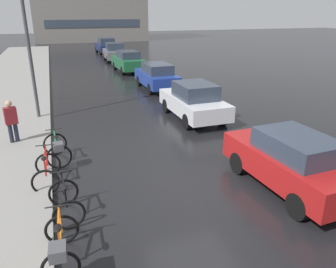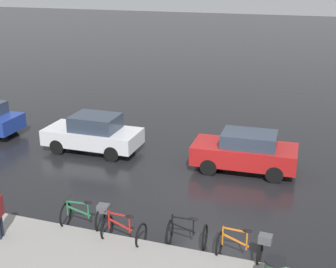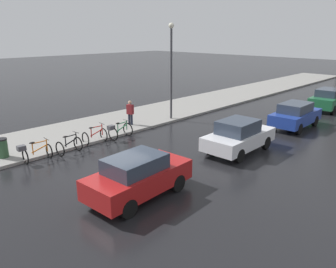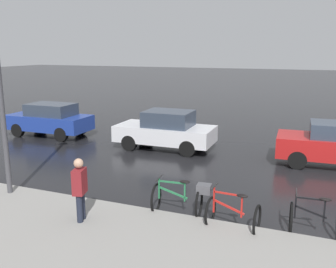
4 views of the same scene
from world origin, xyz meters
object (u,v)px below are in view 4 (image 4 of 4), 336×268
at_px(bicycle_farthest, 183,197).
at_px(car_blue, 50,119).
at_px(car_white, 166,130).
at_px(bicycle_second, 315,219).
at_px(bicycle_third, 233,214).
at_px(pedestrian, 80,189).
at_px(car_red, 336,144).

distance_m(bicycle_farthest, car_blue, 10.71).
relative_size(car_white, car_blue, 1.01).
height_order(bicycle_second, car_white, car_white).
height_order(bicycle_second, car_blue, car_blue).
height_order(bicycle_second, bicycle_farthest, bicycle_second).
xyz_separation_m(bicycle_farthest, car_white, (5.80, 2.82, 0.31)).
xyz_separation_m(bicycle_farthest, car_blue, (5.98, 8.88, 0.31)).
height_order(bicycle_third, bicycle_farthest, bicycle_third).
xyz_separation_m(bicycle_third, bicycle_farthest, (0.32, 1.33, 0.09)).
relative_size(bicycle_second, pedestrian, 0.68).
height_order(car_blue, pedestrian, pedestrian).
bearing_deg(bicycle_third, bicycle_second, -76.27).
height_order(bicycle_third, car_red, car_red).
relative_size(bicycle_third, car_red, 0.30).
height_order(car_white, pedestrian, pedestrian).
bearing_deg(car_blue, pedestrian, -137.13).
bearing_deg(bicycle_second, bicycle_farthest, 91.95).
bearing_deg(pedestrian, bicycle_farthest, -54.89).
height_order(bicycle_second, bicycle_third, bicycle_third).
bearing_deg(pedestrian, bicycle_third, -71.82).
relative_size(bicycle_third, pedestrian, 0.72).
relative_size(bicycle_farthest, car_blue, 0.37).
distance_m(car_blue, pedestrian, 10.09).
height_order(car_red, car_blue, car_red).
bearing_deg(bicycle_third, car_blue, 58.34).
bearing_deg(car_white, car_red, -89.89).
bearing_deg(car_red, car_white, 90.11).
distance_m(bicycle_second, car_white, 8.20).
bearing_deg(car_red, bicycle_farthest, 147.96).
bearing_deg(bicycle_second, car_red, -5.75).
bearing_deg(car_red, car_blue, 89.26).
distance_m(car_red, pedestrian, 9.18).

